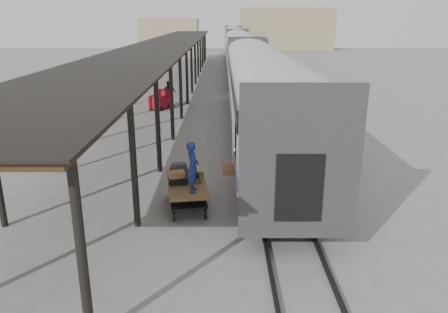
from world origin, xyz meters
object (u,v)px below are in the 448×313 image
at_px(luggage_tug, 160,101).
at_px(pedestrian, 169,93).
at_px(porter, 193,167).
at_px(baggage_cart, 187,190).

xyz_separation_m(luggage_tug, pedestrian, (0.50, 1.28, 0.29)).
bearing_deg(luggage_tug, porter, -55.84).
bearing_deg(porter, luggage_tug, 9.51).
distance_m(baggage_cart, pedestrian, 18.16).
distance_m(luggage_tug, pedestrian, 1.40).
bearing_deg(pedestrian, baggage_cart, 81.73).
relative_size(luggage_tug, pedestrian, 0.96).
distance_m(baggage_cart, porter, 1.24).
height_order(luggage_tug, porter, porter).
bearing_deg(baggage_cart, pedestrian, 90.26).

